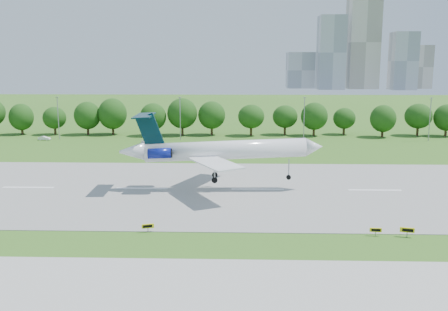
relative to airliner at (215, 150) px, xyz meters
The scene contains 12 objects.
ground 26.89m from the airliner, 73.71° to the right, with size 600.00×600.00×0.00m, color #315D18.
runway 10.05m from the airliner, ahead, with size 400.00×45.00×0.08m, color gray.
taxiway 44.09m from the airliner, 80.37° to the right, with size 400.00×23.00×0.08m, color #ADADA8.
tree_line 67.47m from the airliner, 83.80° to the left, with size 288.40×8.40×10.40m.
light_poles 57.27m from the airliner, 85.21° to the left, with size 175.90×0.25×12.19m.
skyline 381.86m from the airliner, 73.63° to the left, with size 127.00×52.00×80.00m.
airliner is the anchor object (origin of this frame).
taxi_sign_left 24.56m from the airliner, 108.53° to the right, with size 1.56×0.63×1.11m.
taxi_sign_centre 31.95m from the airliner, 47.24° to the right, with size 1.49×0.32×1.04m.
taxi_sign_right 34.78m from the airliner, 42.93° to the right, with size 1.74×0.62×1.23m.
service_vehicle_a 75.85m from the airliner, 132.90° to the left, with size 1.18×3.38×1.11m, color white.
service_vehicle_b 53.65m from the airliner, 112.81° to the left, with size 1.48×3.67×1.25m, color silver.
Camera 1 is at (-3.18, -58.44, 21.23)m, focal length 40.00 mm.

